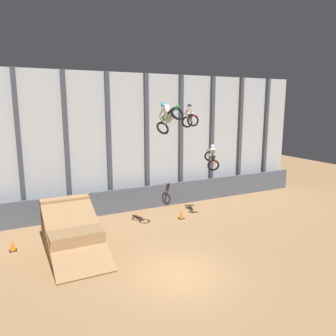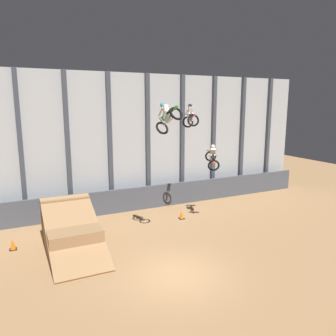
# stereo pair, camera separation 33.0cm
# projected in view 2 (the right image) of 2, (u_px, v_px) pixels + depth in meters

# --- Properties ---
(ground_plane) EXTENTS (60.00, 60.00, 0.00)m
(ground_plane) POSITION_uv_depth(u_px,v_px,m) (177.00, 275.00, 14.18)
(ground_plane) COLOR #9E754C
(arena_back_wall) EXTENTS (32.00, 0.40, 9.38)m
(arena_back_wall) POSITION_uv_depth(u_px,v_px,m) (109.00, 143.00, 22.24)
(arena_back_wall) COLOR #ADB2B7
(arena_back_wall) RESTS_ON ground_plane
(lower_barrier) EXTENTS (31.36, 0.20, 1.62)m
(lower_barrier) POSITION_uv_depth(u_px,v_px,m) (115.00, 201.00, 22.13)
(lower_barrier) COLOR #474C56
(lower_barrier) RESTS_ON ground_plane
(dirt_ramp) EXTENTS (2.59, 5.26, 2.41)m
(dirt_ramp) POSITION_uv_depth(u_px,v_px,m) (71.00, 232.00, 16.87)
(dirt_ramp) COLOR #966F48
(dirt_ramp) RESTS_ON ground_plane
(rider_bike_left_air) EXTENTS (1.04, 1.78, 1.67)m
(rider_bike_left_air) POSITION_uv_depth(u_px,v_px,m) (168.00, 117.00, 16.38)
(rider_bike_left_air) COLOR black
(rider_bike_center_air) EXTENTS (1.13, 1.79, 1.53)m
(rider_bike_center_air) POSITION_uv_depth(u_px,v_px,m) (190.00, 117.00, 20.23)
(rider_bike_center_air) COLOR black
(rider_bike_right_air) EXTENTS (1.35, 1.86, 1.62)m
(rider_bike_right_air) POSITION_uv_depth(u_px,v_px,m) (212.00, 157.00, 20.34)
(rider_bike_right_air) COLOR black
(traffic_cone_near_ramp) EXTENTS (0.36, 0.36, 0.58)m
(traffic_cone_near_ramp) POSITION_uv_depth(u_px,v_px,m) (13.00, 244.00, 16.60)
(traffic_cone_near_ramp) COLOR black
(traffic_cone_near_ramp) RESTS_ON ground_plane
(traffic_cone_arena_edge) EXTENTS (0.36, 0.36, 0.58)m
(traffic_cone_arena_edge) POSITION_uv_depth(u_px,v_px,m) (182.00, 215.00, 21.10)
(traffic_cone_arena_edge) COLOR black
(traffic_cone_arena_edge) RESTS_ON ground_plane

